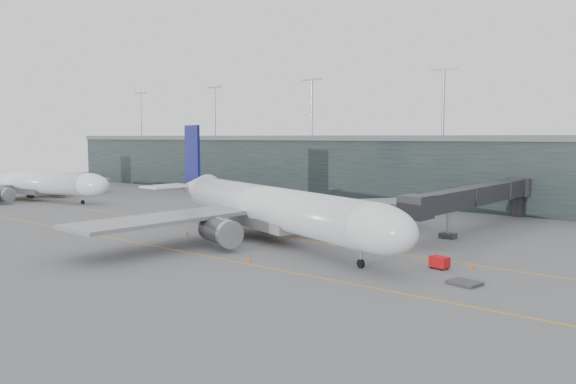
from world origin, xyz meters
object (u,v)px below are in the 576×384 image
Objects in this scene: main_aircraft at (268,207)px; second_aircraft at (24,182)px; jet_bridge at (487,194)px; gse_cart at (439,262)px.

second_aircraft is (-78.41, 3.05, -0.53)m from main_aircraft.
second_aircraft is at bearing -161.21° from jet_bridge.
jet_bridge is (20.32, 32.49, 0.67)m from main_aircraft.
main_aircraft is 78.47m from second_aircraft.
main_aircraft is at bearing -14.87° from second_aircraft.
main_aircraft is 27.21m from gse_cart.
second_aircraft is at bearing -170.47° from gse_cart.
gse_cart is (6.56, -33.95, -4.67)m from jet_bridge.
jet_bridge is at bearing 112.92° from gse_cart.
main_aircraft is 25.93× the size of gse_cart.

